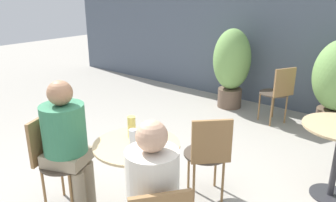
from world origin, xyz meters
TOP-DOWN VIEW (x-y plane):
  - storefront_wall at (0.00, 3.52)m, footprint 10.00×0.06m
  - cafe_table_near at (0.08, -0.04)m, footprint 0.69×0.69m
  - bistro_chair_0 at (-0.65, -0.34)m, footprint 0.46×0.45m
  - bistro_chair_2 at (0.18, 2.78)m, footprint 0.47×0.46m
  - bistro_chair_3 at (0.38, 0.56)m, footprint 0.47×0.47m
  - seated_person_0 at (-0.51, -0.28)m, footprint 0.44×0.42m
  - seated_person_1 at (0.58, -0.43)m, footprint 0.41×0.41m
  - beer_glass_0 at (-0.04, 0.02)m, footprint 0.07×0.07m
  - beer_glass_1 at (0.15, -0.15)m, footprint 0.06×0.06m
  - potted_plant_0 at (-0.71, 3.02)m, footprint 0.61×0.61m

SIDE VIEW (x-z plane):
  - bistro_chair_0 at x=-0.65m, z-range 0.09..0.95m
  - bistro_chair_2 at x=0.18m, z-range 0.09..0.95m
  - bistro_chair_3 at x=0.38m, z-range 0.09..0.95m
  - cafe_table_near at x=0.08m, z-range 0.19..0.92m
  - seated_person_0 at x=-0.51m, z-range 0.11..1.31m
  - seated_person_1 at x=0.58m, z-range 0.12..1.31m
  - potted_plant_0 at x=-0.71m, z-range 0.08..1.38m
  - beer_glass_1 at x=0.15m, z-range 0.73..0.91m
  - beer_glass_0 at x=-0.04m, z-range 0.73..0.91m
  - storefront_wall at x=0.00m, z-range 0.00..3.00m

